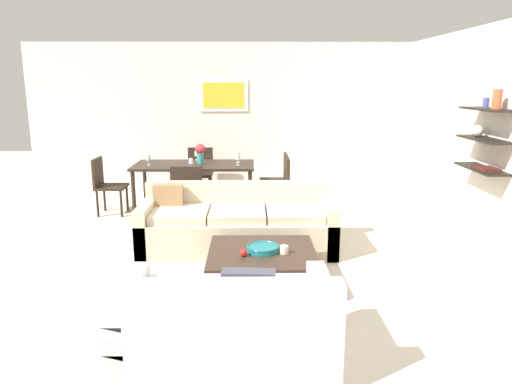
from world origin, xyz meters
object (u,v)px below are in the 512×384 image
(sofa_beige, at_px, (237,226))
(coffee_table, at_px, (262,269))
(wine_glass_right_near, at_px, (238,157))
(wine_glass_head, at_px, (197,154))
(dining_chair_head, at_px, (200,170))
(dining_chair_right_near, at_px, (280,182))
(dining_chair_right_far, at_px, (279,176))
(dining_chair_left_near, at_px, (106,182))
(candle_jar, at_px, (284,250))
(wine_glass_right_far, at_px, (238,155))
(dining_chair_foot, at_px, (188,191))
(wine_glass_left_near, at_px, (148,158))
(wine_glass_foot, at_px, (191,162))
(centerpiece_vase, at_px, (200,152))
(apple_on_coffee_table, at_px, (243,253))
(decorative_bowl, at_px, (263,248))
(dining_table, at_px, (194,168))
(loveseat_white, at_px, (226,326))

(sofa_beige, distance_m, coffee_table, 1.17)
(wine_glass_right_near, distance_m, wine_glass_head, 0.86)
(dining_chair_head, height_order, dining_chair_right_near, same)
(dining_chair_right_far, relative_size, dining_chair_left_near, 1.00)
(candle_jar, bearing_deg, sofa_beige, 112.21)
(dining_chair_right_far, bearing_deg, candle_jar, -92.44)
(candle_jar, xyz_separation_m, dining_chair_head, (-1.21, 3.92, 0.09))
(dining_chair_left_near, relative_size, wine_glass_right_far, 5.24)
(dining_chair_foot, bearing_deg, candle_jar, -61.08)
(sofa_beige, height_order, candle_jar, sofa_beige)
(dining_chair_right_far, xyz_separation_m, wine_glass_right_far, (-0.65, -0.09, 0.36))
(wine_glass_left_near, bearing_deg, wine_glass_right_near, 0.00)
(dining_chair_right_near, height_order, wine_glass_head, wine_glass_head)
(dining_chair_left_near, height_order, wine_glass_right_near, wine_glass_right_near)
(candle_jar, height_order, dining_chair_foot, dining_chair_foot)
(wine_glass_foot, bearing_deg, sofa_beige, -63.70)
(centerpiece_vase, bearing_deg, apple_on_coffee_table, -77.31)
(decorative_bowl, bearing_deg, candle_jar, -15.65)
(wine_glass_foot, distance_m, centerpiece_vase, 0.47)
(dining_chair_right_far, distance_m, dining_chair_head, 1.50)
(wine_glass_foot, bearing_deg, decorative_bowl, -68.86)
(dining_table, bearing_deg, wine_glass_head, 90.00)
(loveseat_white, distance_m, apple_on_coffee_table, 1.19)
(candle_jar, distance_m, centerpiece_vase, 3.34)
(decorative_bowl, bearing_deg, dining_chair_right_far, 83.88)
(wine_glass_right_far, bearing_deg, candle_jar, -80.77)
(sofa_beige, bearing_deg, wine_glass_right_near, 90.82)
(candle_jar, relative_size, dining_chair_head, 0.09)
(coffee_table, bearing_deg, dining_chair_right_far, 83.71)
(coffee_table, xyz_separation_m, wine_glass_right_far, (-0.30, 3.10, 0.68))
(wine_glass_right_near, bearing_deg, loveseat_white, -89.85)
(candle_jar, distance_m, wine_glass_foot, 2.95)
(coffee_table, bearing_deg, dining_table, 108.46)
(dining_chair_foot, bearing_deg, loveseat_white, -78.43)
(wine_glass_left_near, relative_size, wine_glass_right_far, 1.01)
(apple_on_coffee_table, bearing_deg, loveseat_white, -95.21)
(loveseat_white, bearing_deg, wine_glass_head, 98.51)
(wine_glass_foot, height_order, centerpiece_vase, centerpiece_vase)
(dining_chair_foot, height_order, wine_glass_foot, wine_glass_foot)
(wine_glass_left_near, xyz_separation_m, centerpiece_vase, (0.79, 0.16, 0.07))
(dining_chair_left_near, relative_size, dining_chair_head, 1.00)
(coffee_table, height_order, dining_chair_head, dining_chair_head)
(dining_chair_right_near, bearing_deg, loveseat_white, -98.91)
(dining_chair_left_near, xyz_separation_m, wine_glass_right_near, (2.04, 0.09, 0.37))
(wine_glass_right_near, xyz_separation_m, wine_glass_left_near, (-1.39, 0.00, -0.01))
(dining_table, bearing_deg, centerpiece_vase, 26.44)
(loveseat_white, height_order, coffee_table, loveseat_white)
(wine_glass_foot, xyz_separation_m, wine_glass_head, (0.00, 0.80, -0.00))
(dining_chair_head, bearing_deg, wine_glass_right_far, -47.37)
(wine_glass_foot, relative_size, centerpiece_vase, 0.49)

